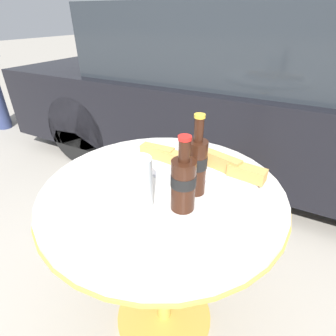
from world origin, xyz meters
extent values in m
plane|color=#A8A093|center=(0.00, 0.00, 0.00)|extent=(30.00, 30.00, 0.00)
cylinder|color=gold|center=(0.00, 0.00, 0.01)|extent=(0.44, 0.44, 0.02)
cylinder|color=gold|center=(0.00, 0.00, 0.38)|extent=(0.07, 0.07, 0.71)
cylinder|color=gold|center=(0.00, 0.00, 0.73)|extent=(0.81, 0.81, 0.01)
cylinder|color=beige|center=(0.00, 0.00, 0.74)|extent=(0.80, 0.80, 0.02)
cylinder|color=#33190F|center=(0.11, 0.02, 0.84)|extent=(0.06, 0.06, 0.18)
cylinder|color=black|center=(0.11, 0.02, 0.86)|extent=(0.06, 0.06, 0.04)
cylinder|color=#33190F|center=(0.11, 0.02, 0.96)|extent=(0.03, 0.03, 0.07)
cylinder|color=gold|center=(0.11, 0.02, 1.00)|extent=(0.03, 0.03, 0.01)
cylinder|color=#33190F|center=(0.11, -0.07, 0.83)|extent=(0.07, 0.07, 0.16)
cylinder|color=black|center=(0.11, -0.07, 0.85)|extent=(0.07, 0.07, 0.03)
cylinder|color=#33190F|center=(0.11, -0.07, 0.94)|extent=(0.03, 0.03, 0.06)
cylinder|color=red|center=(0.11, -0.07, 0.97)|extent=(0.04, 0.04, 0.01)
cylinder|color=#C68923|center=(-0.01, -0.11, 0.81)|extent=(0.07, 0.07, 0.12)
cylinder|color=silver|center=(-0.01, -0.11, 0.83)|extent=(0.08, 0.08, 0.16)
cylinder|color=white|center=(-0.05, 0.14, 0.76)|extent=(0.22, 0.22, 0.01)
cube|color=white|center=(-0.05, 0.14, 0.76)|extent=(0.19, 0.19, 0.00)
cube|color=#C68E47|center=(-0.10, 0.15, 0.79)|extent=(0.13, 0.05, 0.05)
cube|color=#C68E47|center=(-0.01, 0.14, 0.79)|extent=(0.15, 0.06, 0.04)
cylinder|color=white|center=(0.18, 0.16, 0.76)|extent=(0.20, 0.20, 0.01)
cube|color=white|center=(0.18, 0.16, 0.76)|extent=(0.15, 0.15, 0.00)
cube|color=#C68E47|center=(0.14, 0.18, 0.79)|extent=(0.15, 0.08, 0.05)
cube|color=#C68E47|center=(0.24, 0.16, 0.79)|extent=(0.13, 0.06, 0.04)
cube|color=black|center=(-0.10, 1.79, 0.49)|extent=(4.22, 1.77, 0.63)
cube|color=#23282D|center=(-0.31, 1.79, 1.06)|extent=(2.03, 1.56, 0.52)
cylinder|color=black|center=(-1.41, 2.57, 0.32)|extent=(0.65, 0.21, 0.65)
cylinder|color=black|center=(-1.41, 1.01, 0.32)|extent=(0.65, 0.21, 0.65)
camera|label=1|loc=(0.35, -0.63, 1.25)|focal=28.00mm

